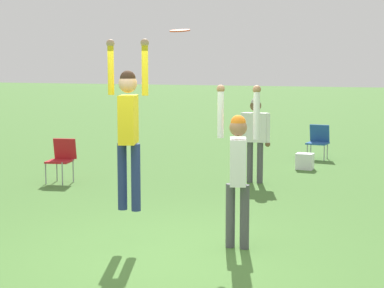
% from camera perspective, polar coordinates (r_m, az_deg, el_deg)
% --- Properties ---
extents(ground_plane, '(120.00, 120.00, 0.00)m').
position_cam_1_polar(ground_plane, '(8.02, -2.91, -9.82)').
color(ground_plane, '#477533').
extents(person_jumping, '(0.58, 0.47, 2.18)m').
position_cam_1_polar(person_jumping, '(8.14, -5.68, 2.12)').
color(person_jumping, navy).
rests_on(person_jumping, ground_plane).
extents(person_defending, '(0.57, 0.46, 2.08)m').
position_cam_1_polar(person_defending, '(8.10, 4.10, -1.69)').
color(person_defending, '#4C4C51').
rests_on(person_defending, ground_plane).
extents(frisbee, '(0.26, 0.26, 0.05)m').
position_cam_1_polar(frisbee, '(8.19, -1.08, 10.05)').
color(frisbee, '#E04C23').
extents(camping_chair_0, '(0.53, 0.56, 0.84)m').
position_cam_1_polar(camping_chair_0, '(16.16, 11.18, 0.42)').
color(camping_chair_0, gray).
rests_on(camping_chair_0, ground_plane).
extents(camping_chair_2, '(0.54, 0.58, 0.87)m').
position_cam_1_polar(camping_chair_2, '(12.95, -11.50, -1.08)').
color(camping_chair_2, gray).
rests_on(camping_chair_2, ground_plane).
extents(person_spectator_near, '(0.61, 0.24, 1.68)m').
position_cam_1_polar(person_spectator_near, '(12.67, 5.65, 1.07)').
color(person_spectator_near, '#4C4C51').
rests_on(person_spectator_near, ground_plane).
extents(cooler_box, '(0.38, 0.31, 0.36)m').
position_cam_1_polar(cooler_box, '(14.53, 10.00, -1.52)').
color(cooler_box, white).
rests_on(cooler_box, ground_plane).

